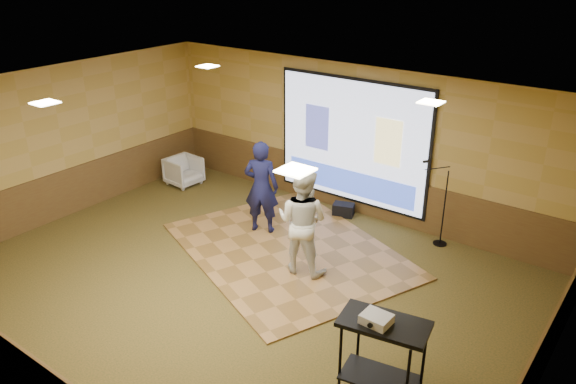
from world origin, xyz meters
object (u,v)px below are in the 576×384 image
Objects in this scene: av_table at (383,343)px; dance_floor at (288,250)px; player_right at (302,221)px; mic_stand at (440,219)px; projector_screen at (352,143)px; projector at (376,319)px; player_left at (261,187)px; duffel_bag at (343,210)px; banquet_chair at (184,171)px.

dance_floor is at bearing 143.81° from av_table.
mic_stand is at bearing -132.02° from player_right.
av_table is at bearing -55.07° from projector_screen.
mic_stand is (-0.88, 4.11, -0.64)m from projector.
player_right is 2.98m from projector.
duffel_bag is (0.89, 1.51, -0.79)m from player_left.
player_right is at bearing -76.83° from projector_screen.
av_table is (2.99, -2.18, 0.76)m from dance_floor.
player_right is at bearing 142.84° from projector.
dance_floor is at bearing 143.50° from projector.
player_right reaches higher than mic_stand.
player_left is 1.65× the size of av_table.
projector_screen is 4.70× the size of banquet_chair.
player_left is 4.57m from av_table.
player_left is 2.52× the size of banquet_chair.
projector_screen is 5.25m from av_table.
projector_screen is 2.54m from dance_floor.
projector is at bearing 122.13° from player_left.
av_table is at bearing -97.28° from mic_stand.
mic_stand is 5.83m from banquet_chair.
projector_screen reaches higher than projector.
av_table is 5.01m from duffel_bag.
player_right reaches higher than player_left.
projector_screen is at bearing -86.37° from player_right.
player_right is 1.16× the size of mic_stand.
projector_screen is at bearing 153.09° from mic_stand.
player_right is (0.58, -2.50, -0.54)m from projector_screen.
mic_stand is at bearing 103.26° from av_table.
projector_screen reaches higher than player_left.
av_table is 0.37m from projector.
dance_floor is 2.32× the size of player_right.
player_left is (-0.85, 0.31, 0.91)m from dance_floor.
dance_floor is 1.17m from player_right.
duffel_bag is (-2.94, 4.01, -0.65)m from av_table.
banquet_chair is (-3.75, -1.03, -1.15)m from projector_screen.
av_table is (3.83, -2.49, -0.14)m from player_left.
projector_screen is at bearing -139.25° from player_left.
projector is at bearing -56.13° from projector_screen.
projector_screen is 10.20× the size of projector.
projector is 0.79× the size of duffel_bag.
mic_stand reaches higher than dance_floor.
player_left is 1.61m from player_right.
banquet_chair is at bearing 167.35° from mic_stand.
dance_floor is 2.80m from mic_stand.
projector reaches higher than duffel_bag.
dance_floor is 5.92× the size of banquet_chair.
player_right is (0.59, -0.41, 0.92)m from dance_floor.
player_right reaches higher than projector.
projector is (2.33, -1.84, 0.20)m from player_right.
player_right reaches higher than av_table.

